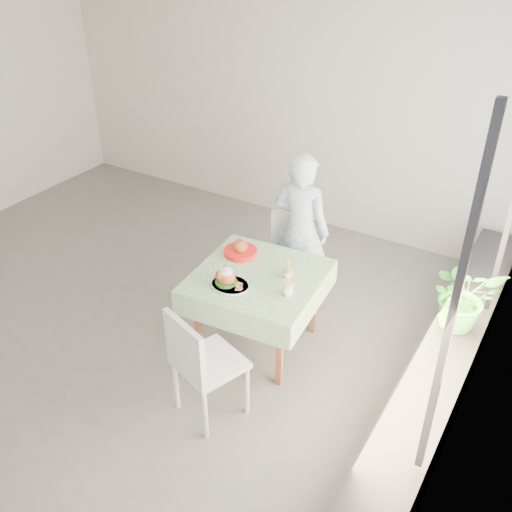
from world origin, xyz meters
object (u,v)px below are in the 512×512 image
Objects in this scene: chair_near at (209,382)px; chair_far at (287,272)px; juice_cup_orange at (288,273)px; cafe_table at (258,302)px; potted_plant at (464,296)px; diner at (301,230)px; main_dish at (228,280)px.

chair_far is at bearing 98.66° from chair_near.
chair_far is at bearing 118.31° from juice_cup_orange.
chair_near is (0.26, -1.71, 0.04)m from chair_far.
cafe_table is 1.92× the size of potted_plant.
chair_near is 2.09m from potted_plant.
cafe_table is 4.52× the size of juice_cup_orange.
juice_cup_orange is (0.27, -0.76, 0.03)m from diner.
chair_near is at bearing -83.52° from cafe_table.
main_dish is at bearing -88.25° from chair_far.
main_dish is at bearing 82.54° from diner.
diner reaches higher than juice_cup_orange.
chair_near reaches higher than cafe_table.
potted_plant is at bearing 43.74° from chair_near.
main_dish is 0.56× the size of potted_plant.
juice_cup_orange is 0.43× the size of potted_plant.
diner is 1.63m from potted_plant.
main_dish is (0.03, -1.09, 0.54)m from chair_far.
main_dish is 1.31× the size of juice_cup_orange.
potted_plant is (1.69, 0.78, -0.00)m from main_dish.
chair_far is 1.00m from juice_cup_orange.
potted_plant is at bearing 165.95° from diner.
potted_plant reaches higher than cafe_table.
chair_far is 1.43× the size of potted_plant.
potted_plant is (1.72, -0.31, 0.53)m from chair_far.
diner is (-0.03, 0.84, 0.31)m from cafe_table.
potted_plant is (1.32, 0.43, -0.01)m from juice_cup_orange.
chair_far is (-0.16, 0.83, -0.20)m from cafe_table.
chair_far is 0.55× the size of diner.
chair_far is 3.37× the size of juice_cup_orange.
cafe_table is 1.68m from potted_plant.
cafe_table is 0.44m from main_dish.
chair_near is at bearing -98.17° from juice_cup_orange.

